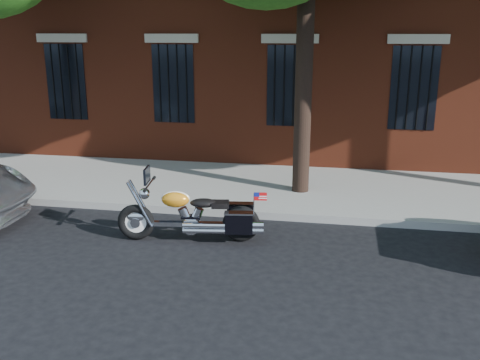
# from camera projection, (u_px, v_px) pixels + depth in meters

# --- Properties ---
(ground) EXTENTS (120.00, 120.00, 0.00)m
(ground) POSITION_uv_depth(u_px,v_px,m) (258.00, 246.00, 9.14)
(ground) COLOR black
(ground) RESTS_ON ground
(curb) EXTENTS (40.00, 0.16, 0.15)m
(curb) POSITION_uv_depth(u_px,v_px,m) (269.00, 215.00, 10.42)
(curb) COLOR gray
(curb) RESTS_ON ground
(sidewalk) EXTENTS (40.00, 3.60, 0.15)m
(sidewalk) POSITION_uv_depth(u_px,v_px,m) (279.00, 188.00, 12.20)
(sidewalk) COLOR gray
(sidewalk) RESTS_ON ground
(motorcycle) EXTENTS (2.62, 0.94, 1.31)m
(motorcycle) POSITION_uv_depth(u_px,v_px,m) (196.00, 217.00, 9.23)
(motorcycle) COLOR black
(motorcycle) RESTS_ON ground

